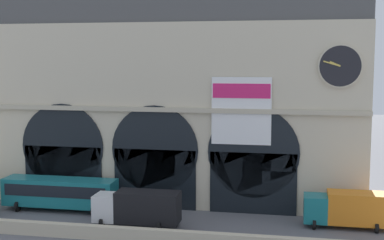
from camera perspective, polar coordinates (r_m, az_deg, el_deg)
ground_plane at (r=47.61m, az=-5.58°, el=-11.13°), size 200.00×200.00×0.00m
quay_parapet_wall at (r=43.37m, az=-7.30°, el=-12.18°), size 90.00×0.70×1.11m
station_building at (r=52.89m, az=-3.34°, el=2.13°), size 39.89×5.74×21.21m
bus_midwest at (r=52.43m, az=-14.13°, el=-7.61°), size 11.00×3.25×3.10m
box_truck_center at (r=46.44m, az=-5.88°, el=-9.40°), size 7.50×2.91×3.12m
box_truck_east at (r=47.83m, az=16.70°, el=-9.18°), size 7.50×2.91×3.12m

